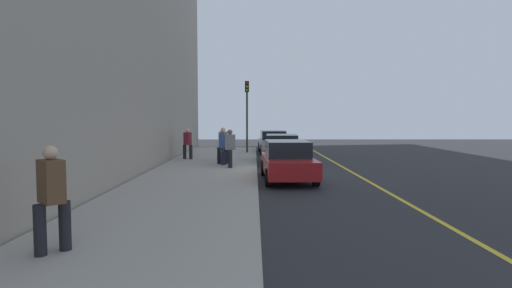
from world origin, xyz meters
name	(u,v)px	position (x,y,z in m)	size (l,w,h in m)	color
ground_plane	(281,175)	(0.00, 0.00, 0.00)	(56.00, 56.00, 0.00)	#28282B
sidewalk	(202,174)	(0.00, -3.30, 0.07)	(28.00, 4.60, 0.15)	#A39E93
lane_stripe_centre	(357,175)	(0.00, 3.20, 0.00)	(28.00, 0.14, 0.01)	gold
parked_car_silver	(273,142)	(-10.90, 0.16, 0.76)	(4.60, 2.03, 1.51)	black
parked_car_charcoal	(282,149)	(-4.49, 0.32, 0.76)	(4.64, 2.03, 1.51)	black
parked_car_red	(288,161)	(1.30, 0.16, 0.76)	(4.45, 2.02, 1.51)	black
pedestrian_grey_coat	(230,147)	(-1.53, -2.22, 1.07)	(0.57, 0.49, 1.72)	black
pedestrian_tan_coat	(223,143)	(-4.67, -2.77, 1.08)	(0.58, 0.47, 1.74)	black
pedestrian_burgundy_coat	(188,143)	(-5.27, -4.76, 1.04)	(0.51, 0.54, 1.68)	black
pedestrian_blue_coat	(223,145)	(-2.95, -2.67, 1.05)	(0.49, 0.56, 1.69)	black
pedestrian_brown_coat	(52,196)	(10.23, -4.50, 1.11)	(0.56, 0.56, 1.81)	black
traffic_light_pole	(247,105)	(-9.49, -1.59, 3.24)	(0.35, 0.26, 4.60)	#2D2D19
rolling_suitcase	(224,158)	(-2.59, -2.60, 0.47)	(0.34, 0.22, 0.99)	#191E38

